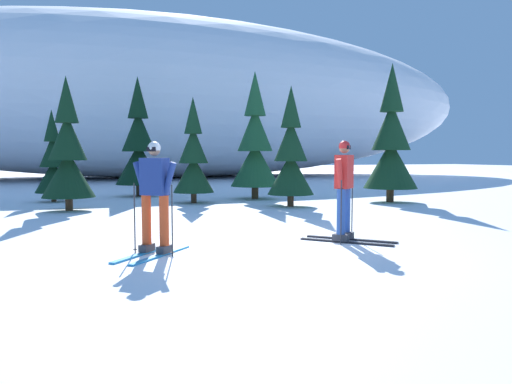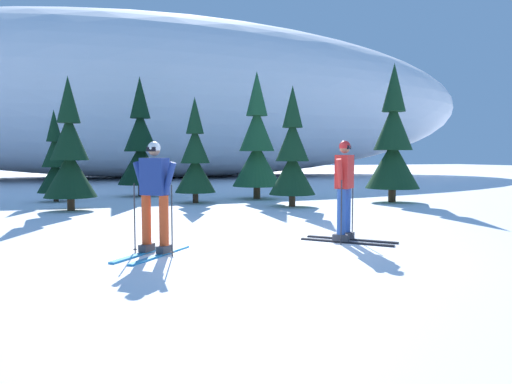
{
  "view_description": "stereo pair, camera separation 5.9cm",
  "coord_description": "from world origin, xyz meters",
  "px_view_note": "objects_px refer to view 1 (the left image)",
  "views": [
    {
      "loc": [
        -3.08,
        -8.48,
        1.58
      ],
      "look_at": [
        -0.01,
        -0.52,
        0.95
      ],
      "focal_mm": 35.24,
      "sensor_mm": 36.0,
      "label": 1
    },
    {
      "loc": [
        -3.02,
        -8.5,
        1.58
      ],
      "look_at": [
        -0.01,
        -0.52,
        0.95
      ],
      "focal_mm": 35.24,
      "sensor_mm": 36.0,
      "label": 2
    }
  ],
  "objects_px": {
    "pine_tree_left": "(68,155)",
    "pine_tree_center_right": "(255,146)",
    "skier_red_jacket": "(344,188)",
    "pine_tree_far_right": "(391,144)",
    "pine_tree_right": "(291,156)",
    "pine_tree_center_left": "(139,146)",
    "skier_navy_jacket": "(155,195)",
    "pine_tree_far_left": "(53,163)",
    "pine_tree_center": "(193,159)"
  },
  "relations": [
    {
      "from": "pine_tree_left",
      "to": "pine_tree_center_right",
      "type": "distance_m",
      "value": 6.54
    },
    {
      "from": "skier_red_jacket",
      "to": "pine_tree_far_right",
      "type": "xyz_separation_m",
      "value": [
        5.48,
        6.15,
        0.96
      ]
    },
    {
      "from": "pine_tree_right",
      "to": "skier_red_jacket",
      "type": "bearing_deg",
      "value": -106.02
    },
    {
      "from": "skier_red_jacket",
      "to": "pine_tree_center_left",
      "type": "bearing_deg",
      "value": 100.14
    },
    {
      "from": "pine_tree_left",
      "to": "pine_tree_center_left",
      "type": "height_order",
      "value": "pine_tree_center_left"
    },
    {
      "from": "skier_navy_jacket",
      "to": "pine_tree_center_right",
      "type": "distance_m",
      "value": 10.28
    },
    {
      "from": "pine_tree_center_left",
      "to": "pine_tree_right",
      "type": "bearing_deg",
      "value": -55.7
    },
    {
      "from": "skier_red_jacket",
      "to": "pine_tree_left",
      "type": "distance_m",
      "value": 8.58
    },
    {
      "from": "pine_tree_left",
      "to": "skier_navy_jacket",
      "type": "bearing_deg",
      "value": -80.46
    },
    {
      "from": "pine_tree_far_left",
      "to": "pine_tree_far_right",
      "type": "relative_size",
      "value": 0.67
    },
    {
      "from": "pine_tree_far_left",
      "to": "pine_tree_far_right",
      "type": "bearing_deg",
      "value": -21.4
    },
    {
      "from": "skier_red_jacket",
      "to": "pine_tree_center_left",
      "type": "height_order",
      "value": "pine_tree_center_left"
    },
    {
      "from": "skier_red_jacket",
      "to": "pine_tree_far_left",
      "type": "relative_size",
      "value": 0.59
    },
    {
      "from": "pine_tree_left",
      "to": "pine_tree_center",
      "type": "bearing_deg",
      "value": 14.39
    },
    {
      "from": "pine_tree_center_left",
      "to": "pine_tree_center",
      "type": "relative_size",
      "value": 1.31
    },
    {
      "from": "pine_tree_far_left",
      "to": "pine_tree_center_left",
      "type": "height_order",
      "value": "pine_tree_center_left"
    },
    {
      "from": "pine_tree_left",
      "to": "pine_tree_far_right",
      "type": "relative_size",
      "value": 0.82
    },
    {
      "from": "pine_tree_right",
      "to": "pine_tree_far_right",
      "type": "height_order",
      "value": "pine_tree_far_right"
    },
    {
      "from": "pine_tree_center_left",
      "to": "pine_tree_right",
      "type": "relative_size",
      "value": 1.23
    },
    {
      "from": "pine_tree_center_left",
      "to": "pine_tree_center_right",
      "type": "distance_m",
      "value": 4.58
    },
    {
      "from": "pine_tree_far_left",
      "to": "skier_navy_jacket",
      "type": "bearing_deg",
      "value": -80.85
    },
    {
      "from": "pine_tree_left",
      "to": "pine_tree_center",
      "type": "distance_m",
      "value": 4.0
    },
    {
      "from": "pine_tree_center_left",
      "to": "skier_navy_jacket",
      "type": "bearing_deg",
      "value": -96.78
    },
    {
      "from": "skier_navy_jacket",
      "to": "skier_red_jacket",
      "type": "relative_size",
      "value": 0.97
    },
    {
      "from": "pine_tree_center",
      "to": "skier_navy_jacket",
      "type": "bearing_deg",
      "value": -108.09
    },
    {
      "from": "skier_red_jacket",
      "to": "pine_tree_center",
      "type": "bearing_deg",
      "value": 95.4
    },
    {
      "from": "pine_tree_left",
      "to": "pine_tree_center_right",
      "type": "bearing_deg",
      "value": 15.17
    },
    {
      "from": "pine_tree_left",
      "to": "pine_tree_far_right",
      "type": "height_order",
      "value": "pine_tree_far_right"
    },
    {
      "from": "pine_tree_left",
      "to": "pine_tree_center",
      "type": "relative_size",
      "value": 1.09
    },
    {
      "from": "pine_tree_left",
      "to": "pine_tree_right",
      "type": "distance_m",
      "value": 6.48
    },
    {
      "from": "pine_tree_far_left",
      "to": "pine_tree_right",
      "type": "height_order",
      "value": "pine_tree_right"
    },
    {
      "from": "skier_navy_jacket",
      "to": "pine_tree_left",
      "type": "relative_size",
      "value": 0.47
    },
    {
      "from": "pine_tree_left",
      "to": "pine_tree_center_left",
      "type": "distance_m",
      "value": 5.08
    },
    {
      "from": "pine_tree_center_left",
      "to": "pine_tree_center",
      "type": "bearing_deg",
      "value": -69.02
    },
    {
      "from": "pine_tree_center_left",
      "to": "pine_tree_far_left",
      "type": "bearing_deg",
      "value": -157.27
    },
    {
      "from": "skier_navy_jacket",
      "to": "pine_tree_far_right",
      "type": "xyz_separation_m",
      "value": [
        8.92,
        6.12,
        0.98
      ]
    },
    {
      "from": "skier_red_jacket",
      "to": "pine_tree_center",
      "type": "distance_m",
      "value": 8.24
    },
    {
      "from": "pine_tree_left",
      "to": "pine_tree_center_left",
      "type": "bearing_deg",
      "value": 59.48
    },
    {
      "from": "pine_tree_center_right",
      "to": "skier_red_jacket",
      "type": "bearing_deg",
      "value": -100.59
    },
    {
      "from": "skier_navy_jacket",
      "to": "skier_red_jacket",
      "type": "distance_m",
      "value": 3.44
    },
    {
      "from": "skier_red_jacket",
      "to": "pine_tree_far_right",
      "type": "relative_size",
      "value": 0.4
    },
    {
      "from": "skier_red_jacket",
      "to": "skier_navy_jacket",
      "type": "bearing_deg",
      "value": 179.54
    },
    {
      "from": "pine_tree_far_right",
      "to": "pine_tree_center_right",
      "type": "bearing_deg",
      "value": 144.19
    },
    {
      "from": "pine_tree_center",
      "to": "pine_tree_far_right",
      "type": "bearing_deg",
      "value": -18.03
    },
    {
      "from": "skier_navy_jacket",
      "to": "pine_tree_right",
      "type": "height_order",
      "value": "pine_tree_right"
    },
    {
      "from": "pine_tree_left",
      "to": "pine_tree_right",
      "type": "xyz_separation_m",
      "value": [
        6.37,
        -1.19,
        -0.05
      ]
    },
    {
      "from": "pine_tree_far_left",
      "to": "pine_tree_left",
      "type": "height_order",
      "value": "pine_tree_left"
    },
    {
      "from": "skier_navy_jacket",
      "to": "pine_tree_center_left",
      "type": "height_order",
      "value": "pine_tree_center_left"
    },
    {
      "from": "skier_navy_jacket",
      "to": "skier_red_jacket",
      "type": "height_order",
      "value": "skier_red_jacket"
    },
    {
      "from": "skier_navy_jacket",
      "to": "pine_tree_center_left",
      "type": "bearing_deg",
      "value": 83.22
    }
  ]
}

